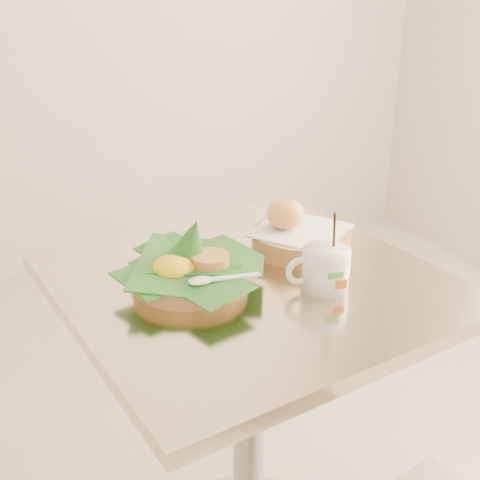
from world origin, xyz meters
name	(u,v)px	position (x,y,z in m)	size (l,w,h in m)	color
cafe_table	(249,371)	(0.14, 0.01, 0.53)	(0.81, 0.81, 0.75)	gray
rice_basket	(190,266)	(0.02, 0.03, 0.79)	(0.28, 0.28, 0.14)	tan
bread_basket	(298,235)	(0.29, 0.10, 0.78)	(0.25, 0.25, 0.11)	tan
coffee_mug	(324,268)	(0.25, -0.08, 0.79)	(0.12, 0.09, 0.16)	white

